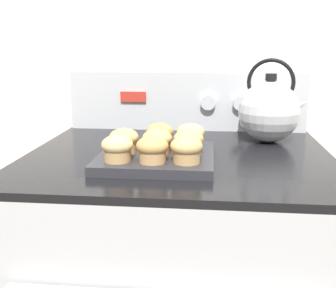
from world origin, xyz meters
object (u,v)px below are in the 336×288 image
(muffin_r2_c1, at_px, (160,134))
(muffin_r2_c2, at_px, (191,135))
(muffin_r0_c1, at_px, (152,149))
(muffin_r1_c2, at_px, (189,142))
(muffin_r1_c1, at_px, (157,141))
(tea_kettle, at_px, (270,110))
(muffin_r0_c0, at_px, (117,148))
(muffin_pan, at_px, (157,157))
(muffin_r1_c0, at_px, (124,140))
(muffin_r0_c2, at_px, (186,149))

(muffin_r2_c1, xyz_separation_m, muffin_r2_c2, (0.08, 0.00, 0.00))
(muffin_r0_c1, distance_m, muffin_r1_c2, 0.11)
(muffin_r1_c1, bearing_deg, tea_kettle, 40.72)
(muffin_r0_c1, xyz_separation_m, muffin_r1_c1, (0.00, 0.08, 0.00))
(muffin_r0_c0, distance_m, muffin_r0_c1, 0.08)
(muffin_r1_c2, height_order, tea_kettle, tea_kettle)
(muffin_r2_c1, distance_m, muffin_r2_c2, 0.08)
(muffin_r1_c2, xyz_separation_m, muffin_r2_c2, (0.00, 0.08, 0.00))
(muffin_r0_c0, relative_size, muffin_r0_c1, 1.00)
(muffin_r0_c0, distance_m, muffin_r1_c1, 0.11)
(muffin_r1_c1, bearing_deg, muffin_r1_c2, 3.08)
(muffin_pan, xyz_separation_m, muffin_r2_c2, (0.08, 0.08, 0.04))
(muffin_r0_c0, bearing_deg, muffin_r2_c2, 45.39)
(muffin_r0_c0, height_order, muffin_r1_c2, same)
(muffin_r1_c0, xyz_separation_m, muffin_r2_c1, (0.08, 0.08, 0.00))
(muffin_r0_c2, bearing_deg, muffin_r2_c2, 89.55)
(muffin_r2_c2, bearing_deg, muffin_r2_c1, -178.84)
(muffin_r0_c0, relative_size, muffin_r2_c1, 1.00)
(muffin_pan, bearing_deg, muffin_r0_c1, -89.17)
(tea_kettle, bearing_deg, muffin_r1_c0, -146.10)
(muffin_r1_c2, relative_size, tea_kettle, 0.30)
(muffin_r2_c2, bearing_deg, muffin_r0_c0, -134.61)
(muffin_r0_c0, height_order, muffin_r1_c1, same)
(muffin_pan, height_order, muffin_r2_c2, muffin_r2_c2)
(muffin_r1_c0, height_order, muffin_r1_c1, same)
(muffin_r1_c0, height_order, muffin_r2_c1, same)
(muffin_pan, relative_size, muffin_r1_c0, 3.81)
(muffin_r1_c0, distance_m, tea_kettle, 0.45)
(muffin_r0_c0, relative_size, muffin_r1_c1, 1.00)
(muffin_r0_c2, relative_size, muffin_r1_c1, 1.00)
(muffin_r0_c2, height_order, muffin_r1_c1, same)
(muffin_r1_c0, xyz_separation_m, muffin_r2_c2, (0.16, 0.08, 0.00))
(muffin_pan, bearing_deg, muffin_r2_c1, 91.34)
(muffin_r0_c0, height_order, muffin_r0_c2, same)
(muffin_r1_c0, height_order, muffin_r2_c2, same)
(muffin_r0_c1, height_order, tea_kettle, tea_kettle)
(muffin_r1_c0, bearing_deg, muffin_r2_c1, 45.40)
(muffin_r2_c1, bearing_deg, muffin_r1_c2, -43.84)
(tea_kettle, bearing_deg, muffin_r0_c1, -131.70)
(muffin_pan, relative_size, muffin_r0_c2, 3.81)
(muffin_pan, bearing_deg, muffin_r1_c1, -56.82)
(muffin_r0_c2, relative_size, muffin_r1_c0, 1.00)
(muffin_pan, distance_m, muffin_r1_c2, 0.09)
(muffin_r1_c1, bearing_deg, muffin_r2_c1, 92.60)
(muffin_r0_c2, distance_m, muffin_r1_c0, 0.17)
(muffin_r0_c2, distance_m, muffin_r2_c1, 0.17)
(muffin_r2_c2, bearing_deg, muffin_r0_c1, -115.72)
(muffin_r0_c0, height_order, muffin_r1_c0, same)
(muffin_r2_c1, bearing_deg, muffin_r2_c2, 1.16)
(muffin_r0_c0, bearing_deg, muffin_r1_c1, 43.85)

